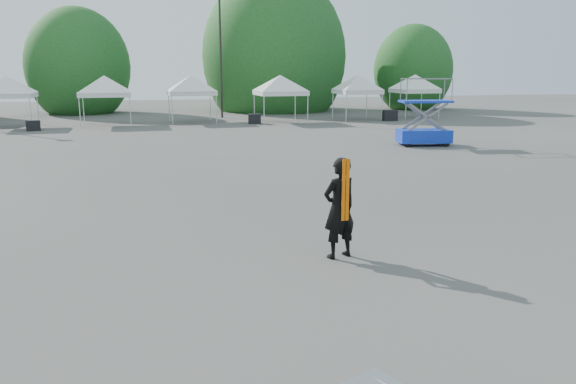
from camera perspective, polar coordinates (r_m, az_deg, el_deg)
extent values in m
plane|color=#474442|center=(13.15, 2.37, -4.21)|extent=(120.00, 120.00, 0.00)
cylinder|color=black|center=(44.53, -6.85, 13.60)|extent=(0.16, 0.16, 9.50)
cylinder|color=#382314|center=(52.21, -20.31, 8.77)|extent=(0.36, 0.36, 2.27)
ellipsoid|color=#1D501A|center=(52.15, -20.54, 11.84)|extent=(4.16, 4.16, 4.78)
cylinder|color=#382314|center=(52.65, -1.40, 9.84)|extent=(0.36, 0.36, 2.80)
ellipsoid|color=#1D501A|center=(52.60, -1.42, 13.59)|extent=(5.12, 5.12, 5.89)
cylinder|color=#382314|center=(55.48, 12.44, 9.32)|extent=(0.36, 0.36, 2.10)
ellipsoid|color=#1D501A|center=(55.41, 12.57, 11.99)|extent=(3.84, 3.84, 4.42)
cylinder|color=silver|center=(39.38, -24.66, 7.27)|extent=(0.06, 0.06, 2.00)
cylinder|color=silver|center=(42.36, -24.05, 7.61)|extent=(0.06, 0.06, 2.00)
cube|color=silver|center=(41.06, -26.58, 8.78)|extent=(3.22, 3.22, 0.30)
pyramid|color=silver|center=(41.03, -26.75, 10.51)|extent=(4.55, 4.55, 1.10)
cylinder|color=silver|center=(38.92, -20.39, 7.58)|extent=(0.06, 0.06, 2.00)
cylinder|color=silver|center=(38.79, -15.72, 7.87)|extent=(0.06, 0.06, 2.00)
cylinder|color=silver|center=(42.05, -20.06, 7.90)|extent=(0.06, 0.06, 2.00)
cylinder|color=silver|center=(41.93, -15.73, 8.18)|extent=(0.06, 0.06, 2.00)
cube|color=silver|center=(40.33, -18.08, 9.42)|extent=(3.35, 3.35, 0.30)
pyramid|color=silver|center=(40.30, -18.20, 11.19)|extent=(4.74, 4.74, 1.10)
cylinder|color=silver|center=(39.53, -11.69, 8.15)|extent=(0.06, 0.06, 2.00)
cylinder|color=silver|center=(39.86, -7.28, 8.34)|extent=(0.06, 0.06, 2.00)
cylinder|color=silver|center=(42.56, -11.99, 8.43)|extent=(0.06, 0.06, 2.00)
cylinder|color=silver|center=(42.87, -7.89, 8.60)|extent=(0.06, 0.06, 2.00)
cube|color=silver|center=(41.12, -9.77, 9.89)|extent=(3.25, 3.25, 0.30)
pyramid|color=silver|center=(41.08, -9.83, 11.63)|extent=(4.59, 4.59, 1.10)
cylinder|color=silver|center=(38.66, -2.45, 8.31)|extent=(0.06, 0.06, 2.00)
cylinder|color=silver|center=(39.49, 2.02, 8.39)|extent=(0.06, 0.06, 2.00)
cylinder|color=silver|center=(41.71, -3.44, 8.59)|extent=(0.06, 0.06, 2.00)
cylinder|color=silver|center=(42.47, 0.74, 8.68)|extent=(0.06, 0.06, 2.00)
cube|color=silver|center=(40.49, -0.79, 10.03)|extent=(3.33, 3.33, 0.30)
pyramid|color=silver|center=(40.46, -0.79, 11.80)|extent=(4.71, 4.71, 1.10)
cylinder|color=silver|center=(41.11, 5.93, 8.50)|extent=(0.06, 0.06, 2.00)
cylinder|color=silver|center=(42.22, 9.53, 8.49)|extent=(0.06, 0.06, 2.00)
cylinder|color=silver|center=(43.74, 4.57, 8.75)|extent=(0.06, 0.06, 2.00)
cylinder|color=silver|center=(44.78, 8.00, 8.76)|extent=(0.06, 0.06, 2.00)
cube|color=silver|center=(42.88, 7.05, 10.07)|extent=(3.02, 3.02, 0.30)
pyramid|color=silver|center=(42.85, 7.09, 11.74)|extent=(4.27, 4.27, 1.10)
cylinder|color=silver|center=(43.71, 11.89, 8.53)|extent=(0.06, 0.06, 2.00)
cylinder|color=silver|center=(45.08, 15.12, 8.48)|extent=(0.06, 0.06, 2.00)
cylinder|color=silver|center=(46.23, 10.27, 8.79)|extent=(0.06, 0.06, 2.00)
cylinder|color=silver|center=(47.53, 13.38, 8.75)|extent=(0.06, 0.06, 2.00)
cube|color=silver|center=(45.56, 12.73, 10.00)|extent=(3.02, 3.02, 0.30)
pyramid|color=silver|center=(45.53, 12.80, 11.57)|extent=(4.28, 4.28, 1.10)
imported|color=black|center=(11.28, 5.24, -1.65)|extent=(0.86, 0.69, 2.06)
cube|color=#ED6004|center=(11.00, 5.66, 0.18)|extent=(0.16, 0.03, 1.23)
cube|color=#0D1AAD|center=(28.97, 13.62, 5.56)|extent=(2.75, 1.73, 0.64)
cube|color=#0D1AAD|center=(28.83, 13.79, 8.93)|extent=(2.64, 1.66, 0.11)
cylinder|color=black|center=(28.21, 12.07, 4.87)|extent=(0.41, 0.23, 0.38)
cylinder|color=black|center=(28.83, 15.74, 4.84)|extent=(0.41, 0.23, 0.38)
cylinder|color=black|center=(29.22, 11.47, 5.15)|extent=(0.41, 0.23, 0.38)
cylinder|color=black|center=(29.82, 15.03, 5.12)|extent=(0.41, 0.23, 0.38)
cube|color=black|center=(38.38, -24.47, 6.15)|extent=(0.92, 0.78, 0.62)
cube|color=black|center=(39.62, -3.42, 7.44)|extent=(0.99, 0.83, 0.68)
cube|color=black|center=(42.49, 10.27, 7.67)|extent=(1.09, 0.88, 0.79)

